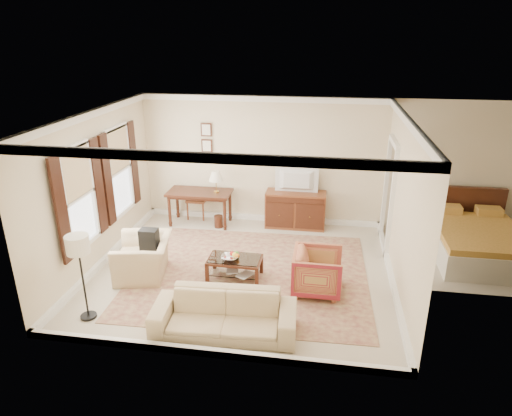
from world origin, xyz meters
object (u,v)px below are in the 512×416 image
(tv, at_px, (297,173))
(club_armchair, at_px, (143,251))
(striped_armchair, at_px, (318,270))
(writing_desk, at_px, (200,196))
(sideboard, at_px, (295,210))
(coffee_table, at_px, (235,263))
(sofa, at_px, (224,309))

(tv, height_order, club_armchair, tv)
(tv, xyz_separation_m, striped_armchair, (0.59, -2.73, -0.87))
(writing_desk, bearing_deg, tv, 3.99)
(striped_armchair, bearing_deg, sideboard, 12.66)
(coffee_table, bearing_deg, sofa, -84.06)
(sideboard, distance_m, club_armchair, 3.69)
(sideboard, xyz_separation_m, coffee_table, (-0.90, -2.52, -0.11))
(writing_desk, distance_m, striped_armchair, 3.79)
(tv, relative_size, striped_armchair, 1.09)
(striped_armchair, distance_m, sofa, 1.90)
(tv, height_order, sofa, tv)
(tv, xyz_separation_m, club_armchair, (-2.56, -2.64, -0.81))
(tv, bearing_deg, coffee_table, 70.26)
(tv, distance_m, coffee_table, 2.83)
(sofa, bearing_deg, club_armchair, 138.12)
(writing_desk, distance_m, club_armchair, 2.53)
(writing_desk, height_order, tv, tv)
(writing_desk, height_order, sideboard, sideboard)
(striped_armchair, relative_size, sofa, 0.40)
(tv, bearing_deg, sofa, 79.91)
(tv, bearing_deg, striped_armchair, 102.17)
(sideboard, relative_size, sofa, 0.64)
(writing_desk, bearing_deg, coffee_table, -61.21)
(tv, height_order, coffee_table, tv)
(striped_armchair, height_order, club_armchair, club_armchair)
(coffee_table, bearing_deg, writing_desk, 118.79)
(coffee_table, xyz_separation_m, sofa, (0.17, -1.60, 0.11))
(writing_desk, relative_size, club_armchair, 1.33)
(tv, xyz_separation_m, coffee_table, (-0.90, -2.50, -0.98))
(sideboard, bearing_deg, coffee_table, -109.60)
(sofa, bearing_deg, writing_desk, 106.89)
(sofa, bearing_deg, striped_armchair, 42.84)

